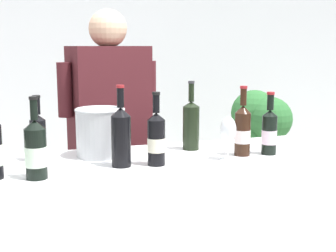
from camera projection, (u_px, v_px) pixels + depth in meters
name	position (u px, v px, depth m)	size (l,w,h in m)	color
wall_back	(93.00, 58.00, 4.54)	(8.00, 0.10, 2.80)	silver
wine_bottle_0	(121.00, 135.00, 1.98)	(0.08, 0.08, 0.35)	black
wine_bottle_1	(191.00, 124.00, 2.31)	(0.08, 0.08, 0.34)	black
wine_bottle_2	(243.00, 130.00, 2.18)	(0.08, 0.08, 0.33)	black
wine_bottle_3	(269.00, 131.00, 2.21)	(0.07, 0.07, 0.30)	black
wine_bottle_4	(38.00, 137.00, 2.07)	(0.07, 0.07, 0.30)	black
wine_bottle_5	(36.00, 150.00, 1.80)	(0.09, 0.09, 0.32)	black
wine_bottle_7	(156.00, 139.00, 2.00)	(0.08, 0.08, 0.32)	black
wine_glass	(228.00, 131.00, 2.09)	(0.08, 0.08, 0.20)	silver
ice_bucket	(100.00, 132.00, 2.17)	(0.23, 0.23, 0.23)	silver
person_server	(111.00, 161.00, 2.75)	(0.59, 0.32, 1.72)	black
potted_shrub	(261.00, 143.00, 3.81)	(0.57, 0.60, 1.17)	brown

